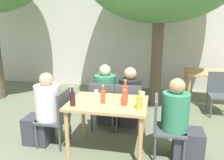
{
  "coord_description": "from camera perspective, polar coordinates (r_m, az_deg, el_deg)",
  "views": [
    {
      "loc": [
        0.65,
        -2.89,
        1.84
      ],
      "look_at": [
        0.0,
        0.3,
        1.02
      ],
      "focal_mm": 35.0,
      "sensor_mm": 36.0,
      "label": 1
    }
  ],
  "objects": [
    {
      "name": "patio_chair_2",
      "position": [
        3.88,
        -2.29,
        -6.15
      ],
      "size": [
        0.44,
        0.44,
        0.89
      ],
      "rotation": [
        0.0,
        0.0,
        3.14
      ],
      "color": "#474C51",
      "rests_on": "ground_plane"
    },
    {
      "name": "soda_bottle_1",
      "position": [
        2.99,
        3.28,
        -5.04
      ],
      "size": [
        0.07,
        0.07,
        0.23
      ],
      "color": "#DB4C2D",
      "rests_on": "dining_table_front"
    },
    {
      "name": "ground_plane",
      "position": [
        3.49,
        -1.03,
        -17.69
      ],
      "size": [
        30.0,
        30.0,
        0.0
      ],
      "primitive_type": "plane",
      "color": "#667056"
    },
    {
      "name": "soda_bottle_0",
      "position": [
        3.07,
        -2.34,
        -4.25
      ],
      "size": [
        0.06,
        0.06,
        0.26
      ],
      "color": "#DB4C2D",
      "rests_on": "dining_table_front"
    },
    {
      "name": "person_seated_0",
      "position": [
        3.59,
        -17.4,
        -8.06
      ],
      "size": [
        0.59,
        0.38,
        1.16
      ],
      "rotation": [
        0.0,
        0.0,
        -1.57
      ],
      "color": "#383842",
      "rests_on": "ground_plane"
    },
    {
      "name": "person_seated_3",
      "position": [
        4.01,
        4.79,
        -5.23
      ],
      "size": [
        0.39,
        0.6,
        1.14
      ],
      "rotation": [
        0.0,
        0.0,
        3.14
      ],
      "color": "#383842",
      "rests_on": "ground_plane"
    },
    {
      "name": "patio_chair_0",
      "position": [
        3.5,
        -14.02,
        -8.87
      ],
      "size": [
        0.44,
        0.44,
        0.89
      ],
      "rotation": [
        0.0,
        0.0,
        -1.57
      ],
      "color": "#474C51",
      "rests_on": "ground_plane"
    },
    {
      "name": "soda_bottle_2",
      "position": [
        3.09,
        3.44,
        -3.6
      ],
      "size": [
        0.08,
        0.08,
        0.33
      ],
      "color": "#DB4C2D",
      "rests_on": "dining_table_front"
    },
    {
      "name": "patio_chair_1",
      "position": [
        3.19,
        13.26,
        -11.15
      ],
      "size": [
        0.44,
        0.44,
        0.89
      ],
      "rotation": [
        0.0,
        0.0,
        1.57
      ],
      "color": "#474C51",
      "rests_on": "ground_plane"
    },
    {
      "name": "drinking_glass_0",
      "position": [
        3.32,
        -4.13,
        -3.63
      ],
      "size": [
        0.06,
        0.06,
        0.12
      ],
      "color": "silver",
      "rests_on": "dining_table_front"
    },
    {
      "name": "patio_chair_3",
      "position": [
        3.8,
        4.37,
        -6.61
      ],
      "size": [
        0.44,
        0.44,
        0.89
      ],
      "rotation": [
        0.0,
        0.0,
        3.14
      ],
      "color": "#474C51",
      "rests_on": "ground_plane"
    },
    {
      "name": "dining_table_back",
      "position": [
        5.69,
        24.75,
        1.03
      ],
      "size": [
        1.24,
        0.89,
        0.77
      ],
      "color": "tan",
      "rests_on": "ground_plane"
    },
    {
      "name": "patio_chair_4",
      "position": [
        5.1,
        26.2,
        -2.62
      ],
      "size": [
        0.44,
        0.44,
        0.89
      ],
      "color": "#474C51",
      "rests_on": "ground_plane"
    },
    {
      "name": "cafe_building_wall",
      "position": [
        6.43,
        5.77,
        10.17
      ],
      "size": [
        10.0,
        0.08,
        2.8
      ],
      "color": "beige",
      "rests_on": "ground_plane"
    },
    {
      "name": "drinking_glass_1",
      "position": [
        3.23,
        7.94,
        -4.17
      ],
      "size": [
        0.07,
        0.07,
        0.12
      ],
      "color": "white",
      "rests_on": "dining_table_front"
    },
    {
      "name": "person_seated_2",
      "position": [
        4.08,
        -1.52,
        -4.65
      ],
      "size": [
        0.38,
        0.59,
        1.17
      ],
      "rotation": [
        0.0,
        0.0,
        3.14
      ],
      "color": "#383842",
      "rests_on": "ground_plane"
    },
    {
      "name": "dining_table_front",
      "position": [
        3.19,
        -1.08,
        -7.52
      ],
      "size": [
        1.13,
        0.81,
        0.77
      ],
      "color": "tan",
      "rests_on": "ground_plane"
    },
    {
      "name": "oil_cruet_4",
      "position": [
        2.88,
        7.16,
        -5.75
      ],
      "size": [
        0.08,
        0.08,
        0.25
      ],
      "color": "gold",
      "rests_on": "dining_table_front"
    },
    {
      "name": "wine_bottle_3",
      "position": [
        3.02,
        -10.28,
        -4.69
      ],
      "size": [
        0.08,
        0.08,
        0.28
      ],
      "color": "#331923",
      "rests_on": "dining_table_front"
    },
    {
      "name": "person_seated_1",
      "position": [
        3.2,
        17.5,
        -10.87
      ],
      "size": [
        0.58,
        0.37,
        1.16
      ],
      "rotation": [
        0.0,
        0.0,
        1.57
      ],
      "color": "#383842",
      "rests_on": "ground_plane"
    }
  ]
}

